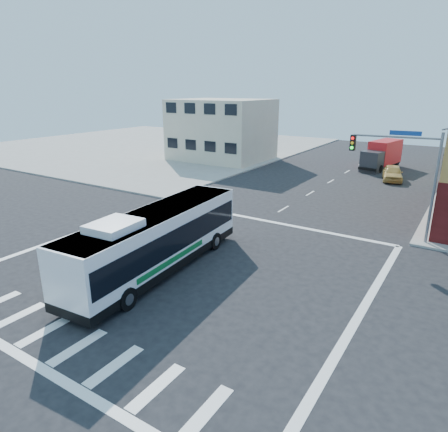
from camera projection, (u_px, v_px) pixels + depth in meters
The scene contains 7 objects.
ground at pixel (186, 266), 22.22m from camera, with size 120.00×120.00×0.00m, color black.
sidewalk_nw at pixel (149, 145), 68.20m from camera, with size 50.00×50.00×0.15m, color gray.
building_west at pixel (222, 130), 53.75m from camera, with size 12.06×10.06×8.00m.
signal_mast_ne at pixel (406, 164), 24.54m from camera, with size 7.91×1.13×8.07m.
transit_bus at pixel (158, 239), 21.20m from camera, with size 3.60×12.59×3.68m.
box_truck at pixel (382, 155), 48.27m from camera, with size 3.48×7.73×3.36m.
parked_car at pixel (393, 173), 42.44m from camera, with size 1.90×4.73×1.61m, color tan.
Camera 1 is at (12.74, -15.93, 9.49)m, focal length 32.00 mm.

